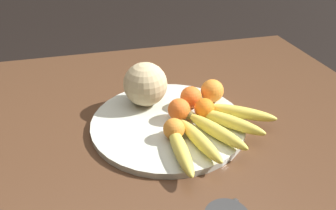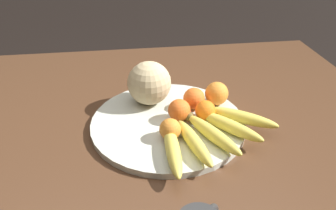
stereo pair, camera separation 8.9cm
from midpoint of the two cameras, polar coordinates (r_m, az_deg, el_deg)
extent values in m
cube|color=#4C301E|center=(0.98, -2.03, -2.90)|extent=(1.34, 1.09, 0.04)
cube|color=#4C301E|center=(1.60, -26.80, -7.03)|extent=(0.07, 0.07, 0.67)
cube|color=#4C301E|center=(1.72, 14.05, -1.40)|extent=(0.07, 0.07, 0.67)
cylinder|color=beige|center=(0.92, -2.77, -3.19)|extent=(0.43, 0.43, 0.02)
torus|color=#1E4C56|center=(0.92, -2.77, -3.05)|extent=(0.43, 0.43, 0.01)
sphere|color=#C6B284|center=(0.97, -6.61, 3.54)|extent=(0.13, 0.13, 0.13)
sphere|color=brown|center=(0.90, 0.95, -1.88)|extent=(0.03, 0.03, 0.03)
ellipsoid|color=#DBC64C|center=(0.79, -1.16, -7.66)|extent=(0.04, 0.20, 0.03)
ellipsoid|color=#DBC64C|center=(0.81, 2.38, -6.21)|extent=(0.08, 0.20, 0.03)
ellipsoid|color=#DBC64C|center=(0.85, 5.47, -4.63)|extent=(0.12, 0.19, 0.04)
ellipsoid|color=#DBC64C|center=(0.89, 8.01, -3.00)|extent=(0.16, 0.17, 0.03)
ellipsoid|color=#DBC64C|center=(0.93, 10.01, -1.39)|extent=(0.18, 0.14, 0.03)
sphere|color=orange|center=(0.84, -2.02, -4.29)|extent=(0.06, 0.06, 0.06)
sphere|color=orange|center=(0.92, 3.60, -0.63)|extent=(0.06, 0.06, 0.06)
sphere|color=orange|center=(0.96, 1.40, 1.31)|extent=(0.06, 0.06, 0.06)
sphere|color=orange|center=(0.99, 5.16, 2.40)|extent=(0.07, 0.07, 0.07)
sphere|color=orange|center=(0.91, -0.88, -0.88)|extent=(0.06, 0.06, 0.06)
camera|label=1|loc=(0.04, -92.86, -1.77)|focal=35.00mm
camera|label=2|loc=(0.04, 87.14, 1.77)|focal=35.00mm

